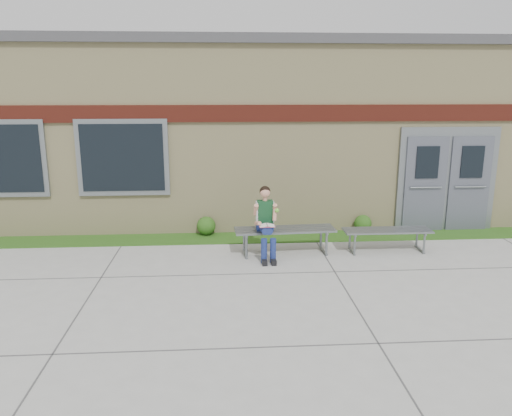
{
  "coord_description": "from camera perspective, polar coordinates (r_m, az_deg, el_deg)",
  "views": [
    {
      "loc": [
        -0.91,
        -7.56,
        3.13
      ],
      "look_at": [
        -0.3,
        1.7,
        0.88
      ],
      "focal_mm": 35.0,
      "sensor_mm": 36.0,
      "label": 1
    }
  ],
  "objects": [
    {
      "name": "bench_right",
      "position": [
        10.04,
        14.73,
        -2.94
      ],
      "size": [
        1.7,
        0.48,
        0.44
      ],
      "rotation": [
        0.0,
        0.0,
        -0.0
      ],
      "color": "slate",
      "rests_on": "ground"
    },
    {
      "name": "grass_strip",
      "position": [
        10.67,
        1.27,
        -3.37
      ],
      "size": [
        16.0,
        0.8,
        0.02
      ],
      "primitive_type": "cube",
      "color": "#234913",
      "rests_on": "ground"
    },
    {
      "name": "girl",
      "position": [
        9.27,
        1.14,
        -1.42
      ],
      "size": [
        0.46,
        0.76,
        1.34
      ],
      "rotation": [
        0.0,
        0.0,
        0.03
      ],
      "color": "navy",
      "rests_on": "ground"
    },
    {
      "name": "shrub_east",
      "position": [
        11.23,
        12.11,
        -1.74
      ],
      "size": [
        0.38,
        0.38,
        0.38
      ],
      "primitive_type": "sphere",
      "color": "#234913",
      "rests_on": "grass_strip"
    },
    {
      "name": "bench_left",
      "position": [
        9.59,
        3.32,
        -3.02
      ],
      "size": [
        1.94,
        0.64,
        0.5
      ],
      "rotation": [
        0.0,
        0.0,
        0.06
      ],
      "color": "slate",
      "rests_on": "ground"
    },
    {
      "name": "shrub_mid",
      "position": [
        10.81,
        -5.71,
        -2.03
      ],
      "size": [
        0.4,
        0.4,
        0.4
      ],
      "primitive_type": "sphere",
      "color": "#234913",
      "rests_on": "grass_strip"
    },
    {
      "name": "ground",
      "position": [
        8.23,
        2.87,
        -8.72
      ],
      "size": [
        80.0,
        80.0,
        0.0
      ],
      "primitive_type": "plane",
      "color": "#9E9E99",
      "rests_on": "ground"
    },
    {
      "name": "school_building",
      "position": [
        13.62,
        0.05,
        9.31
      ],
      "size": [
        16.2,
        6.22,
        4.2
      ],
      "color": "beige",
      "rests_on": "ground"
    }
  ]
}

